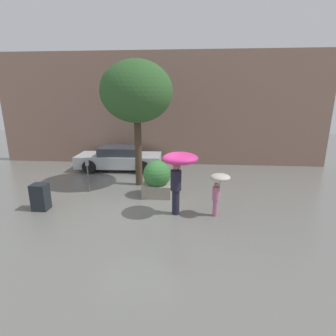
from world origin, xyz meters
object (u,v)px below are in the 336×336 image
at_px(parking_meter, 87,170).
at_px(newspaper_box, 40,197).
at_px(planter_box, 157,178).
at_px(person_adult, 179,166).
at_px(person_child, 219,184).
at_px(parked_car_near, 119,158).
at_px(street_tree, 137,92).

relative_size(parking_meter, newspaper_box, 1.44).
height_order(planter_box, person_adult, person_adult).
bearing_deg(person_adult, person_child, 33.98).
bearing_deg(newspaper_box, person_child, -0.22).
height_order(person_child, newspaper_box, person_child).
xyz_separation_m(person_adult, parked_car_near, (-3.31, 5.25, -1.07)).
relative_size(person_adult, person_child, 1.47).
xyz_separation_m(planter_box, newspaper_box, (-3.74, -1.57, -0.25)).
relative_size(person_child, parking_meter, 1.08).
distance_m(person_adult, person_child, 1.36).
bearing_deg(parking_meter, parked_car_near, 84.28).
height_order(planter_box, parking_meter, planter_box).
distance_m(person_child, street_tree, 5.03).
relative_size(parked_car_near, parking_meter, 3.36).
height_order(person_adult, parked_car_near, person_adult).
distance_m(planter_box, parked_car_near, 4.38).
height_order(person_adult, person_child, person_adult).
relative_size(person_adult, parked_car_near, 0.47).
bearing_deg(person_child, newspaper_box, -168.10).
bearing_deg(person_child, parked_car_near, 143.10).
xyz_separation_m(person_child, parking_meter, (-4.89, 1.79, -0.14)).
bearing_deg(person_child, planter_box, 155.30).
xyz_separation_m(parked_car_near, newspaper_box, (-1.32, -5.21, -0.12)).
bearing_deg(person_adult, newspaper_box, -147.47).
xyz_separation_m(parked_car_near, parking_meter, (-0.34, -3.44, 0.36)).
bearing_deg(planter_box, street_tree, 126.37).
distance_m(planter_box, person_adult, 2.07).
height_order(parked_car_near, street_tree, street_tree).
relative_size(planter_box, newspaper_box, 1.55).
bearing_deg(person_adult, parking_meter, -173.27).
distance_m(person_adult, street_tree, 4.06).
bearing_deg(person_adult, parked_car_near, 155.31).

